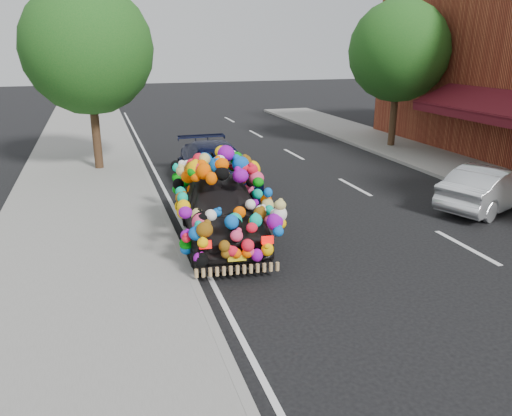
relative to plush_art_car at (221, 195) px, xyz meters
The scene contains 9 objects.
ground 2.62m from the plush_art_car, 56.52° to the right, with size 100.00×100.00×0.00m, color black.
sidewalk 3.72m from the plush_art_car, 146.15° to the right, with size 4.00×60.00×0.12m, color gray.
kerb 2.45m from the plush_art_car, 117.24° to the right, with size 0.15×60.00×0.13m, color gray.
lane_markings 5.41m from the plush_art_car, 22.10° to the right, with size 6.00×50.00×0.01m, color silver, non-canonical shape.
tree_near_sidewalk 8.44m from the plush_art_car, 108.28° to the left, with size 4.20×4.20×6.13m.
tree_far_b 12.61m from the plush_art_car, 40.64° to the left, with size 4.00×4.00×5.90m.
plush_art_car is the anchor object (origin of this frame).
navy_sedan 4.22m from the plush_art_car, 78.29° to the left, with size 1.86×4.58×1.33m, color black.
silver_hatchback 7.33m from the plush_art_car, ahead, with size 1.24×3.54×1.17m, color silver.
Camera 1 is at (-3.75, -8.10, 4.17)m, focal length 35.00 mm.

